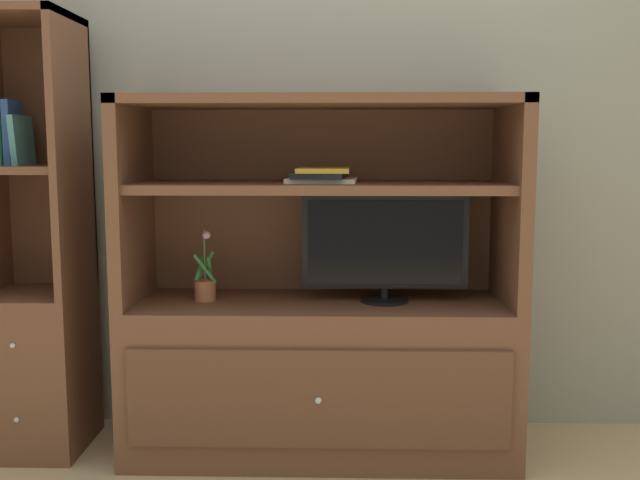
# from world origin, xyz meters

# --- Properties ---
(painted_rear_wall) EXTENTS (6.00, 0.10, 2.80)m
(painted_rear_wall) POSITION_xyz_m (0.00, 0.75, 1.40)
(painted_rear_wall) COLOR gray
(painted_rear_wall) RESTS_ON ground_plane
(media_console) EXTENTS (1.52, 0.56, 1.40)m
(media_console) POSITION_xyz_m (0.00, 0.41, 0.46)
(media_console) COLOR brown
(media_console) RESTS_ON ground_plane
(tv_monitor) EXTENTS (0.65, 0.19, 0.42)m
(tv_monitor) POSITION_xyz_m (0.25, 0.40, 0.83)
(tv_monitor) COLOR black
(tv_monitor) RESTS_ON media_console
(potted_plant) EXTENTS (0.09, 0.09, 0.28)m
(potted_plant) POSITION_xyz_m (-0.46, 0.40, 0.67)
(potted_plant) COLOR #B26642
(potted_plant) RESTS_ON media_console
(magazine_stack) EXTENTS (0.28, 0.32, 0.06)m
(magazine_stack) POSITION_xyz_m (0.01, 0.40, 1.11)
(magazine_stack) COLOR silver
(magazine_stack) RESTS_ON media_console
(bookshelf_tall) EXTENTS (0.39, 0.43, 1.73)m
(bookshelf_tall) POSITION_xyz_m (-1.14, 0.41, 0.59)
(bookshelf_tall) COLOR brown
(bookshelf_tall) RESTS_ON ground_plane
(upright_book_row) EXTENTS (0.14, 0.18, 0.25)m
(upright_book_row) POSITION_xyz_m (-1.22, 0.40, 1.25)
(upright_book_row) COLOR silver
(upright_book_row) RESTS_ON bookshelf_tall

